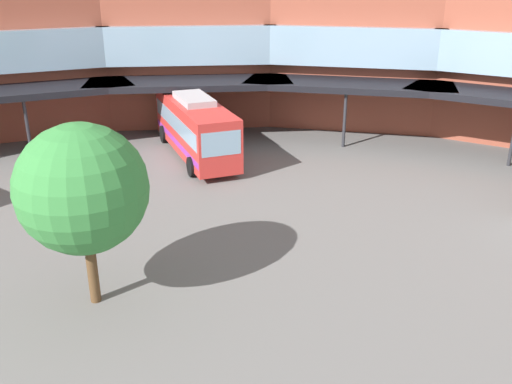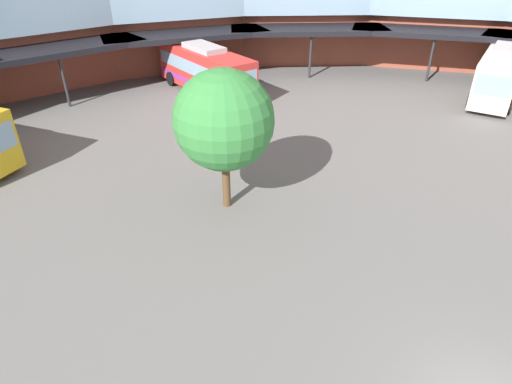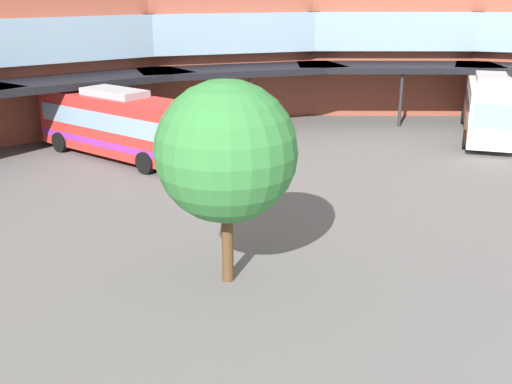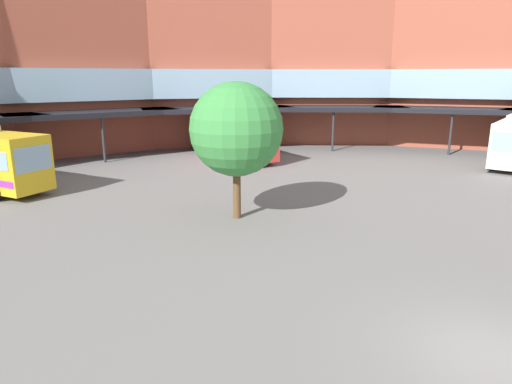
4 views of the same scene
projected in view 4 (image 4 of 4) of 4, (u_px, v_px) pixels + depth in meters
name	position (u px, v px, depth m)	size (l,w,h in m)	color
ground_plane	(489.00, 356.00, 10.87)	(124.18, 124.18, 0.00)	slate
station_building	(236.00, 69.00, 32.74)	(80.66, 38.03, 14.54)	#9E4C38
bus_1	(232.00, 135.00, 36.59)	(5.09, 10.40, 3.68)	red
plaza_tree	(236.00, 130.00, 20.43)	(4.27, 4.27, 6.32)	brown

